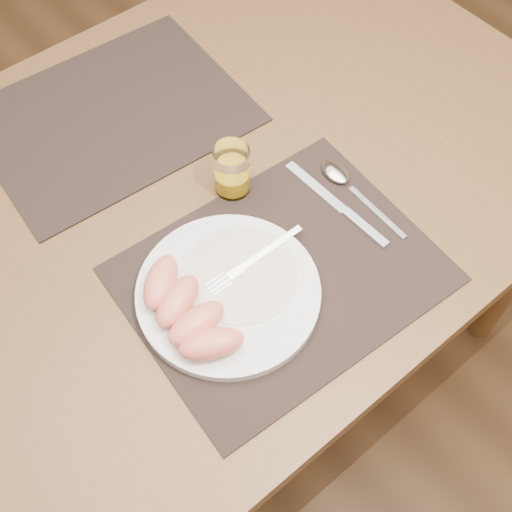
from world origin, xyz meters
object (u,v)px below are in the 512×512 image
object	(u,v)px
knife	(344,210)
juice_glass	(232,172)
table	(196,217)
placemat_far	(112,115)
spoon	(342,178)
fork	(248,264)
placemat_near	(281,274)
plate	(228,293)

from	to	relation	value
knife	juice_glass	bearing A→B (deg)	125.32
table	placemat_far	size ratio (longest dim) A/B	3.11
spoon	table	bearing A→B (deg)	143.59
fork	knife	xyz separation A→B (m)	(0.19, -0.01, -0.02)
table	juice_glass	world-z (taller)	juice_glass
knife	juice_glass	xyz separation A→B (m)	(-0.11, 0.15, 0.04)
spoon	juice_glass	world-z (taller)	juice_glass
table	placemat_near	distance (m)	0.24
table	placemat_near	bearing A→B (deg)	-88.52
plate	spoon	xyz separation A→B (m)	(0.28, 0.05, -0.00)
placemat_far	knife	xyz separation A→B (m)	(0.17, -0.42, 0.00)
plate	fork	distance (m)	0.05
plate	spoon	world-z (taller)	plate
knife	placemat_far	bearing A→B (deg)	112.33
juice_glass	plate	bearing A→B (deg)	-130.01
placemat_near	table	bearing A→B (deg)	91.48
table	plate	world-z (taller)	plate
fork	spoon	distance (m)	0.23
placemat_far	spoon	size ratio (longest dim) A/B	2.35
plate	placemat_far	bearing A→B (deg)	81.07
plate	juice_glass	bearing A→B (deg)	49.99
plate	placemat_near	bearing A→B (deg)	-13.98
knife	spoon	bearing A→B (deg)	50.55
fork	spoon	world-z (taller)	fork
table	spoon	distance (m)	0.26
knife	spoon	xyz separation A→B (m)	(0.04, 0.05, 0.00)
knife	juice_glass	distance (m)	0.19
placemat_near	plate	xyz separation A→B (m)	(-0.08, 0.02, 0.01)
plate	fork	world-z (taller)	fork
placemat_near	fork	distance (m)	0.05
placemat_far	spoon	distance (m)	0.42
placemat_far	juice_glass	world-z (taller)	juice_glass
placemat_near	spoon	xyz separation A→B (m)	(0.19, 0.07, 0.01)
plate	spoon	bearing A→B (deg)	10.71
placemat_far	fork	world-z (taller)	fork
knife	juice_glass	world-z (taller)	juice_glass
fork	spoon	xyz separation A→B (m)	(0.23, 0.04, -0.01)
table	plate	bearing A→B (deg)	-111.55
table	knife	size ratio (longest dim) A/B	6.35
table	juice_glass	xyz separation A→B (m)	(0.05, -0.04, 0.13)
placemat_far	fork	bearing A→B (deg)	-92.36
plate	spoon	distance (m)	0.28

